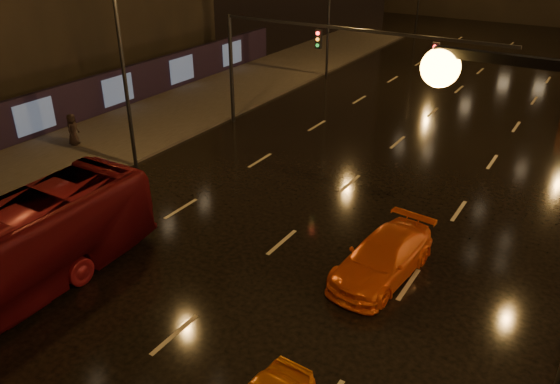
% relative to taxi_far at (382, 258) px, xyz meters
% --- Properties ---
extents(ground, '(140.00, 140.00, 0.00)m').
position_rel_taxi_far_xyz_m(ground, '(-4.00, 10.00, -0.71)').
color(ground, black).
rests_on(ground, ground).
extents(sidewalk_left, '(7.00, 70.00, 0.15)m').
position_rel_taxi_far_xyz_m(sidewalk_left, '(-17.50, 5.00, -0.64)').
color(sidewalk_left, '#38332D').
rests_on(sidewalk_left, ground).
extents(hoarding_left, '(0.30, 46.00, 2.50)m').
position_rel_taxi_far_xyz_m(hoarding_left, '(-21.20, 2.00, 0.54)').
color(hoarding_left, black).
rests_on(hoarding_left, ground).
extents(traffic_signal, '(15.31, 0.32, 6.20)m').
position_rel_taxi_far_xyz_m(traffic_signal, '(-9.06, 10.00, 4.02)').
color(traffic_signal, black).
rests_on(traffic_signal, ground).
extents(streetlight_right, '(2.64, 0.50, 10.00)m').
position_rel_taxi_far_xyz_m(streetlight_right, '(4.92, -8.00, 5.72)').
color(streetlight_right, black).
rests_on(streetlight_right, ground).
extents(taxi_far, '(2.46, 5.07, 1.42)m').
position_rel_taxi_far_xyz_m(taxi_far, '(0.00, 0.00, 0.00)').
color(taxi_far, '#E15415').
rests_on(taxi_far, ground).
extents(pedestrian_c, '(0.80, 0.96, 1.67)m').
position_rel_taxi_far_xyz_m(pedestrian_c, '(-18.38, 2.30, 0.28)').
color(pedestrian_c, black).
rests_on(pedestrian_c, sidewalk_left).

